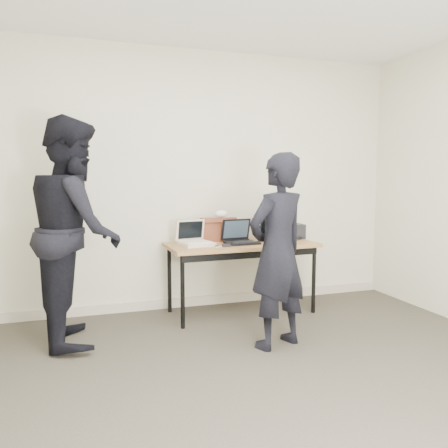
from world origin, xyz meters
name	(u,v)px	position (x,y,z in m)	size (l,w,h in m)	color
room	(293,183)	(0.00, 0.00, 1.35)	(4.60, 4.60, 2.80)	#3F392F
desk	(242,249)	(0.37, 1.86, 0.66)	(1.53, 0.71, 0.72)	olive
laptop_beige	(195,240)	(-0.11, 1.88, 0.77)	(0.36, 0.35, 0.24)	beige
laptop_center	(240,238)	(0.35, 1.87, 0.77)	(0.34, 0.33, 0.24)	black
laptop_right	(279,234)	(0.85, 2.00, 0.78)	(0.51, 0.51, 0.28)	black
leather_satchel	(218,229)	(0.19, 2.08, 0.85)	(0.38, 0.21, 0.25)	#602D19
tissue	(221,214)	(0.22, 2.09, 1.00)	(0.13, 0.10, 0.08)	white
equipment_box	(290,231)	(1.00, 2.05, 0.80)	(0.27, 0.23, 0.16)	black
power_brick	(226,245)	(0.15, 1.69, 0.73)	(0.07, 0.05, 0.03)	black
cables	(246,243)	(0.40, 1.84, 0.72)	(1.15, 0.37, 0.01)	black
person_typist	(278,251)	(0.34, 0.93, 0.79)	(0.58, 0.38, 1.58)	black
person_observer	(75,231)	(-1.22, 1.58, 0.94)	(0.91, 0.71, 1.88)	black
baseboard	(198,301)	(0.00, 2.23, 0.05)	(4.50, 0.03, 0.10)	#BEB19D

